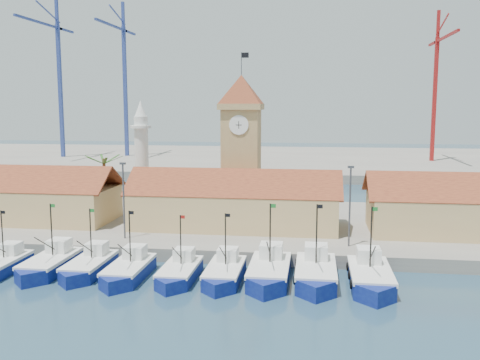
# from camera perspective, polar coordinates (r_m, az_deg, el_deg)

# --- Properties ---
(ground) EXTENTS (400.00, 400.00, 0.00)m
(ground) POSITION_cam_1_polar(r_m,az_deg,el_deg) (51.08, -3.87, -11.58)
(ground) COLOR #1C364C
(ground) RESTS_ON ground
(quay) EXTENTS (140.00, 32.00, 1.50)m
(quay) POSITION_cam_1_polar(r_m,az_deg,el_deg) (73.63, -0.07, -4.85)
(quay) COLOR gray
(quay) RESTS_ON ground
(terminal) EXTENTS (240.00, 80.00, 2.00)m
(terminal) POSITION_cam_1_polar(r_m,az_deg,el_deg) (158.24, 4.25, 2.11)
(terminal) COLOR gray
(terminal) RESTS_ON ground
(boat_0) EXTENTS (3.26, 8.93, 6.76)m
(boat_0) POSITION_cam_1_polar(r_m,az_deg,el_deg) (60.66, -24.26, -8.42)
(boat_0) COLOR navy
(boat_0) RESTS_ON ground
(boat_1) EXTENTS (3.59, 9.84, 7.45)m
(boat_1) POSITION_cam_1_polar(r_m,az_deg,el_deg) (59.01, -19.71, -8.56)
(boat_1) COLOR navy
(boat_1) RESTS_ON ground
(boat_2) EXTENTS (3.39, 9.28, 7.02)m
(boat_2) POSITION_cam_1_polar(r_m,az_deg,el_deg) (57.24, -15.86, -8.94)
(boat_2) COLOR navy
(boat_2) RESTS_ON ground
(boat_3) EXTENTS (3.43, 9.39, 7.10)m
(boat_3) POSITION_cam_1_polar(r_m,az_deg,el_deg) (54.85, -11.88, -9.55)
(boat_3) COLOR navy
(boat_3) RESTS_ON ground
(boat_4) EXTENTS (3.26, 8.92, 6.75)m
(boat_4) POSITION_cam_1_polar(r_m,az_deg,el_deg) (53.60, -6.51, -9.88)
(boat_4) COLOR navy
(boat_4) RESTS_ON ground
(boat_5) EXTENTS (3.37, 9.24, 6.99)m
(boat_5) POSITION_cam_1_polar(r_m,az_deg,el_deg) (52.99, -1.70, -10.01)
(boat_5) COLOR navy
(boat_5) RESTS_ON ground
(boat_6) EXTENTS (3.86, 10.57, 8.00)m
(boat_6) POSITION_cam_1_polar(r_m,az_deg,el_deg) (52.99, 3.11, -9.90)
(boat_6) COLOR navy
(boat_6) RESTS_ON ground
(boat_7) EXTENTS (3.87, 10.61, 8.03)m
(boat_7) POSITION_cam_1_polar(r_m,az_deg,el_deg) (52.98, 8.09, -9.97)
(boat_7) COLOR navy
(boat_7) RESTS_ON ground
(boat_8) EXTENTS (3.86, 10.57, 8.00)m
(boat_8) POSITION_cam_1_polar(r_m,az_deg,el_deg) (52.82, 13.77, -10.19)
(boat_8) COLOR navy
(boat_8) RESTS_ON ground
(hall_left) EXTENTS (31.20, 10.13, 7.61)m
(hall_left) POSITION_cam_1_polar(r_m,az_deg,el_deg) (80.21, -23.79, -2.11)
(hall_left) COLOR tan
(hall_left) RESTS_ON quay
(hall_center) EXTENTS (27.04, 10.13, 7.61)m
(hall_center) POSITION_cam_1_polar(r_m,az_deg,el_deg) (69.09, -0.53, -2.96)
(hall_center) COLOR tan
(hall_center) RESTS_ON quay
(clock_tower) EXTENTS (5.80, 5.80, 22.70)m
(clock_tower) POSITION_cam_1_polar(r_m,az_deg,el_deg) (73.95, 0.15, 4.00)
(clock_tower) COLOR tan
(clock_tower) RESTS_ON quay
(minaret) EXTENTS (3.00, 3.00, 16.30)m
(minaret) POSITION_cam_1_polar(r_m,az_deg,el_deg) (79.48, -10.44, 2.53)
(minaret) COLOR silver
(minaret) RESTS_ON quay
(palm_tree) EXTENTS (5.60, 5.03, 8.39)m
(palm_tree) POSITION_cam_1_polar(r_m,az_deg,el_deg) (79.74, -14.25, -0.09)
(palm_tree) COLOR brown
(palm_tree) RESTS_ON quay
(lamp_posts) EXTENTS (80.70, 0.25, 9.03)m
(lamp_posts) POSITION_cam_1_polar(r_m,az_deg,el_deg) (60.79, -1.17, -2.08)
(lamp_posts) COLOR #3F3F44
(lamp_posts) RESTS_ON quay
(crane_blue_far) EXTENTS (1.00, 32.48, 45.18)m
(crane_blue_far) POSITION_cam_1_polar(r_m,az_deg,el_deg) (165.43, -18.91, 10.99)
(crane_blue_far) COLOR navy
(crane_blue_far) RESTS_ON terminal
(crane_blue_near) EXTENTS (1.00, 30.60, 45.03)m
(crane_blue_near) POSITION_cam_1_polar(r_m,az_deg,el_deg) (164.22, -12.32, 11.17)
(crane_blue_near) COLOR navy
(crane_blue_near) RESTS_ON terminal
(crane_red_right) EXTENTS (1.00, 31.57, 40.09)m
(crane_red_right) POSITION_cam_1_polar(r_m,az_deg,el_deg) (154.37, 20.23, 10.11)
(crane_red_right) COLOR maroon
(crane_red_right) RESTS_ON terminal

